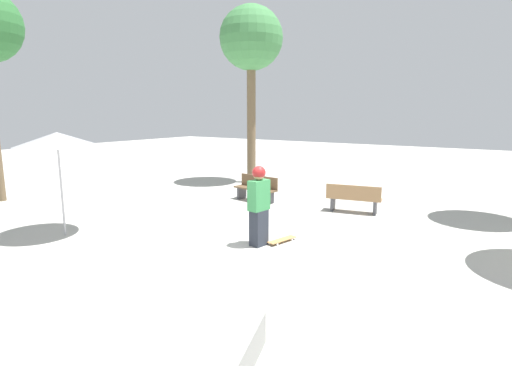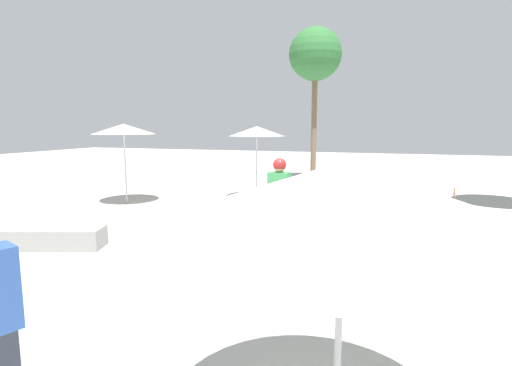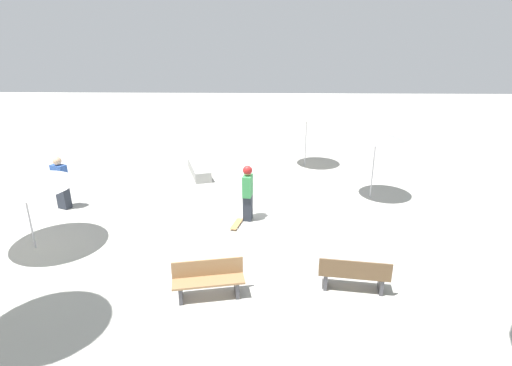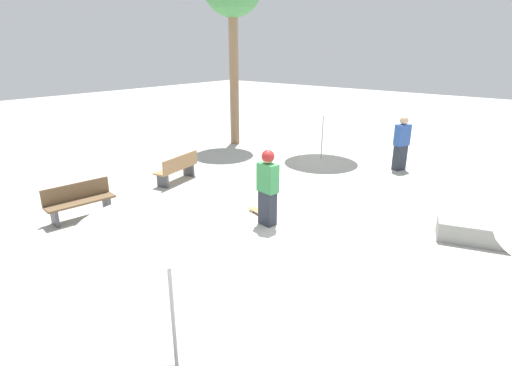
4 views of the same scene
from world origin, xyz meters
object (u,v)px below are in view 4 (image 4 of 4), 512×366
at_px(skateboard, 261,212).
at_px(bench_far, 177,168).
at_px(bystander_watching, 401,143).
at_px(bench_near, 80,201).
at_px(shade_umbrella_grey, 164,210).
at_px(concrete_ledge, 498,236).
at_px(shade_umbrella_white, 324,103).
at_px(skater_main, 268,185).

distance_m(skateboard, bench_far, 3.62).
xyz_separation_m(skateboard, bystander_watching, (5.98, -1.21, 0.85)).
relative_size(bench_near, shade_umbrella_grey, 0.66).
relative_size(concrete_ledge, bench_near, 1.49).
height_order(bench_far, bystander_watching, bystander_watching).
distance_m(skateboard, concrete_ledge, 5.24).
relative_size(concrete_ledge, shade_umbrella_white, 0.94).
relative_size(shade_umbrella_grey, bystander_watching, 1.37).
height_order(shade_umbrella_grey, bystander_watching, shade_umbrella_grey).
bearing_deg(shade_umbrella_white, bench_near, 168.25).
xyz_separation_m(bench_near, shade_umbrella_grey, (-1.79, -5.75, 1.90)).
relative_size(concrete_ledge, bystander_watching, 1.34).
bearing_deg(bench_far, skater_main, -110.82).
relative_size(skater_main, bystander_watching, 0.99).
relative_size(bench_far, shade_umbrella_grey, 0.66).
distance_m(skater_main, shade_umbrella_grey, 5.00).
bearing_deg(bench_near, skater_main, 132.39).
height_order(skater_main, skateboard, skater_main).
bearing_deg(bench_near, bench_far, -167.06).
height_order(skateboard, bystander_watching, bystander_watching).
xyz_separation_m(concrete_ledge, shade_umbrella_grey, (-6.66, 2.39, 2.11)).
xyz_separation_m(bench_near, bench_far, (3.29, 0.30, 0.00)).
relative_size(skater_main, concrete_ledge, 0.74).
xyz_separation_m(concrete_ledge, bench_far, (-1.58, 8.44, 0.21)).
bearing_deg(skateboard, skater_main, 158.07).
bearing_deg(shade_umbrella_white, skater_main, -160.99).
bearing_deg(bystander_watching, bench_far, 161.67).
bearing_deg(shade_umbrella_grey, bystander_watching, 6.69).
distance_m(shade_umbrella_white, bystander_watching, 3.01).
height_order(skateboard, shade_umbrella_grey, shade_umbrella_grey).
bearing_deg(shade_umbrella_grey, skateboard, 27.61).
bearing_deg(bench_far, shade_umbrella_grey, -141.12).
xyz_separation_m(skateboard, shade_umbrella_grey, (-4.71, -2.47, 2.27)).
height_order(bench_near, shade_umbrella_grey, shade_umbrella_grey).
relative_size(shade_umbrella_grey, shade_umbrella_white, 0.96).
height_order(skater_main, concrete_ledge, skater_main).
relative_size(skateboard, bench_near, 0.50).
relative_size(bench_near, bench_far, 0.99).
bearing_deg(concrete_ledge, skateboard, 111.83).
height_order(skater_main, shade_umbrella_grey, shade_umbrella_grey).
distance_m(bench_far, shade_umbrella_grey, 8.12).
height_order(shade_umbrella_white, bystander_watching, shade_umbrella_white).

